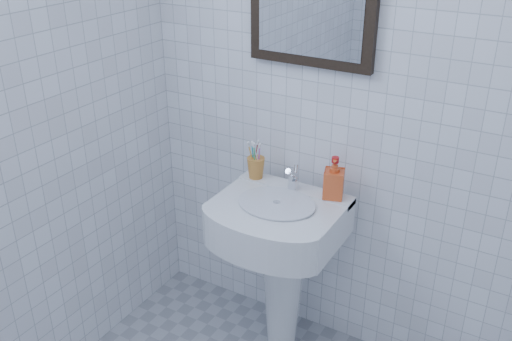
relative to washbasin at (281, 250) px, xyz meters
The scene contains 5 objects.
wall_back 0.86m from the washbasin, 30.05° to the left, with size 2.20×0.02×2.50m, color silver.
washbasin is the anchor object (origin of this frame).
faucet 0.30m from the washbasin, 90.00° to the left, with size 0.04×0.10×0.11m.
toothbrush_cup 0.36m from the washbasin, 149.83° to the left, with size 0.07×0.07×0.09m, color #C97E30, non-canonical shape.
soap_dispenser 0.39m from the washbasin, 34.14° to the left, with size 0.08×0.08×0.17m, color red.
Camera 1 is at (0.52, -0.76, 1.84)m, focal length 40.00 mm.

